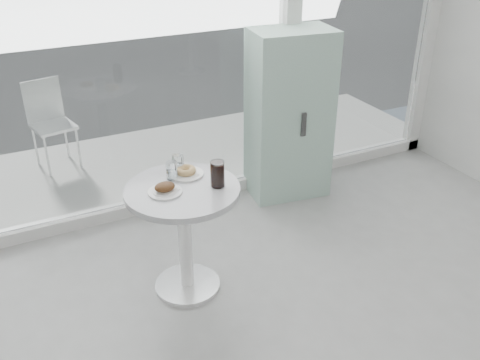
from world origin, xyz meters
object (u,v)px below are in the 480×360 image
cola_glass (217,174)px  mint_cabinet (289,115)px  patio_chair (50,118)px  water_tumbler_b (178,165)px  plate_donut (186,172)px  plate_fritter (165,189)px  main_table (184,218)px  water_tumbler_a (172,171)px

cola_glass → mint_cabinet: bearing=41.3°
patio_chair → mint_cabinet: bearing=-49.6°
water_tumbler_b → cola_glass: size_ratio=0.70×
mint_cabinet → plate_donut: mint_cabinet is taller
plate_fritter → plate_donut: (0.20, 0.16, -0.01)m
plate_donut → water_tumbler_b: (-0.03, 0.06, 0.03)m
plate_fritter → plate_donut: 0.25m
main_table → patio_chair: bearing=102.1°
patio_chair → plate_fritter: (0.37, -2.26, 0.28)m
mint_cabinet → water_tumbler_b: bearing=-144.2°
water_tumbler_b → cola_glass: bearing=-62.2°
mint_cabinet → cola_glass: mint_cabinet is taller
plate_fritter → mint_cabinet: bearing=32.4°
plate_fritter → cola_glass: (0.32, -0.06, 0.06)m
plate_donut → main_table: bearing=-119.7°
mint_cabinet → water_tumbler_a: 1.50m
water_tumbler_a → cola_glass: bearing=-44.6°
mint_cabinet → water_tumbler_b: mint_cabinet is taller
plate_donut → cola_glass: cola_glass is taller
patio_chair → water_tumbler_b: water_tumbler_b is taller
mint_cabinet → plate_fritter: (-1.40, -0.89, 0.08)m
water_tumbler_a → cola_glass: size_ratio=0.69×
plate_fritter → cola_glass: bearing=-11.5°
patio_chair → cola_glass: size_ratio=4.90×
main_table → water_tumbler_b: water_tumbler_b is taller
water_tumbler_b → patio_chair: bearing=104.8°
mint_cabinet → plate_donut: bearing=-141.5°
mint_cabinet → patio_chair: (-1.78, 1.37, -0.20)m
plate_donut → cola_glass: size_ratio=1.33×
main_table → water_tumbler_a: 0.31m
plate_fritter → cola_glass: 0.33m
patio_chair → water_tumbler_a: water_tumbler_a is taller
main_table → plate_donut: bearing=60.3°
plate_fritter → water_tumbler_a: bearing=57.5°
patio_chair → water_tumbler_b: (0.54, -2.04, 0.30)m
main_table → water_tumbler_b: size_ratio=6.54×
patio_chair → cola_glass: (0.69, -2.32, 0.33)m
water_tumbler_b → plate_donut: bearing=-62.7°
main_table → water_tumbler_a: (-0.01, 0.14, 0.27)m
plate_donut → water_tumbler_a: (-0.10, -0.01, 0.03)m
mint_cabinet → plate_fritter: mint_cabinet is taller
mint_cabinet → plate_fritter: size_ratio=6.88×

